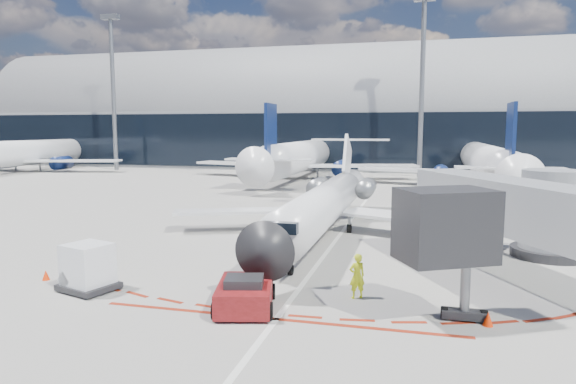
% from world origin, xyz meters
% --- Properties ---
extents(ground, '(260.00, 260.00, 0.00)m').
position_xyz_m(ground, '(0.00, 0.00, 0.00)').
color(ground, slate).
rests_on(ground, ground).
extents(apron_centerline, '(0.25, 40.00, 0.01)m').
position_xyz_m(apron_centerline, '(0.00, 2.00, 0.01)').
color(apron_centerline, silver).
rests_on(apron_centerline, ground).
extents(apron_stop_bar, '(14.00, 0.25, 0.01)m').
position_xyz_m(apron_stop_bar, '(0.00, -11.50, 0.01)').
color(apron_stop_bar, maroon).
rests_on(apron_stop_bar, ground).
extents(terminal_building, '(150.00, 24.15, 24.00)m').
position_xyz_m(terminal_building, '(0.00, 64.97, 8.52)').
color(terminal_building, gray).
rests_on(terminal_building, ground).
extents(jet_bridge, '(10.03, 15.20, 4.90)m').
position_xyz_m(jet_bridge, '(9.79, -3.01, 3.01)').
color(jet_bridge, gray).
rests_on(jet_bridge, ground).
extents(light_mast_west, '(0.70, 0.70, 25.00)m').
position_xyz_m(light_mast_west, '(-45.00, 48.00, 12.50)').
color(light_mast_west, slate).
rests_on(light_mast_west, ground).
extents(light_mast_centre, '(0.70, 0.70, 25.00)m').
position_xyz_m(light_mast_centre, '(5.00, 48.00, 12.50)').
color(light_mast_centre, slate).
rests_on(light_mast_centre, ground).
extents(regional_jet, '(21.37, 26.36, 6.60)m').
position_xyz_m(regional_jet, '(-0.88, 3.82, 2.20)').
color(regional_jet, silver).
rests_on(regional_jet, ground).
extents(pushback_tug, '(2.89, 5.39, 1.37)m').
position_xyz_m(pushback_tug, '(-1.48, -10.74, 0.61)').
color(pushback_tug, '#570D0C').
rests_on(pushback_tug, ground).
extents(ramp_worker, '(0.83, 0.74, 1.90)m').
position_xyz_m(ramp_worker, '(2.61, -8.36, 0.95)').
color(ramp_worker, '#E9FF1A').
rests_on(ramp_worker, ground).
extents(uld_container, '(2.67, 2.45, 2.08)m').
position_xyz_m(uld_container, '(-8.84, -10.28, 1.03)').
color(uld_container, black).
rests_on(uld_container, ground).
extents(safety_cone_left, '(0.34, 0.34, 0.47)m').
position_xyz_m(safety_cone_left, '(-11.76, -9.40, 0.24)').
color(safety_cone_left, red).
rests_on(safety_cone_left, ground).
extents(safety_cone_right, '(0.37, 0.37, 0.52)m').
position_xyz_m(safety_cone_right, '(7.54, -10.23, 0.26)').
color(safety_cone_right, red).
rests_on(safety_cone_right, ground).
extents(bg_airliner_0, '(36.78, 38.94, 11.90)m').
position_xyz_m(bg_airliner_0, '(-57.40, 42.80, 5.95)').
color(bg_airliner_0, silver).
rests_on(bg_airliner_0, ground).
extents(bg_airliner_1, '(37.81, 40.03, 12.23)m').
position_xyz_m(bg_airliner_1, '(-11.25, 42.45, 6.12)').
color(bg_airliner_1, silver).
rests_on(bg_airliner_1, ground).
extents(bg_airliner_2, '(36.29, 38.42, 11.74)m').
position_xyz_m(bg_airliner_2, '(13.03, 37.24, 5.87)').
color(bg_airliner_2, silver).
rests_on(bg_airliner_2, ground).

